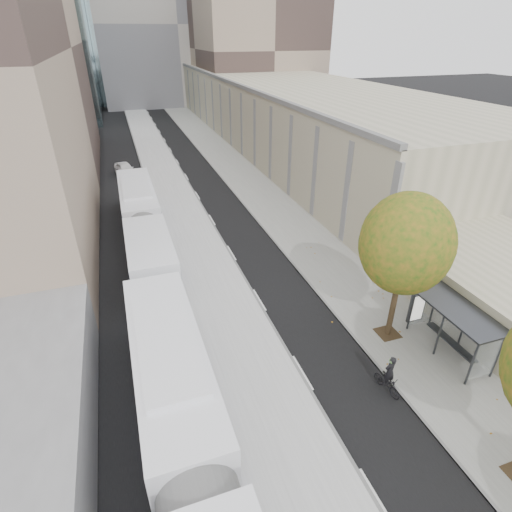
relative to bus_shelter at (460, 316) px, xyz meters
name	(u,v)px	position (x,y,z in m)	size (l,w,h in m)	color
bus_platform	(176,201)	(-9.56, 24.04, -2.11)	(4.25, 150.00, 0.15)	#B7B7B7
sidewalk	(258,192)	(-1.56, 24.04, -2.15)	(4.75, 150.00, 0.08)	gray
building_tan	(266,101)	(9.81, 53.04, 1.81)	(18.00, 92.00, 8.00)	#AAA587
building_far_block	(171,25)	(0.31, 85.04, 12.81)	(30.00, 18.00, 30.00)	gray
bus_shelter	(460,316)	(0.00, 0.00, 0.00)	(1.90, 4.40, 2.53)	#383A3F
tree_c	(406,244)	(-2.09, 2.04, 3.06)	(4.20, 4.20, 7.28)	#322213
bus_near	(191,463)	(-13.08, -2.84, -0.48)	(2.94, 18.74, 3.12)	white
bus_far	(143,223)	(-12.93, 16.54, -0.55)	(2.71, 18.05, 3.01)	white
cyclist	(388,379)	(-4.36, -1.10, -1.47)	(0.68, 1.56, 1.93)	black
distant_car	(125,169)	(-13.47, 33.80, -1.52)	(1.58, 3.93, 1.34)	white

